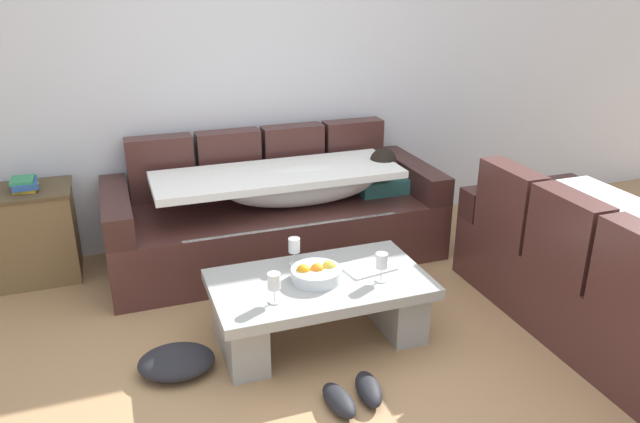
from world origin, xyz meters
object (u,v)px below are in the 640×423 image
object	(u,v)px
couch_along_wall	(280,214)
pair_of_shoes	(354,395)
couch_near_window	(611,278)
wine_glass_far_back	(294,246)
wine_glass_near_left	(274,282)
side_cabinet	(20,236)
wine_glass_near_right	(382,262)
coffee_table	(319,301)
book_stack_on_cabinet	(25,184)
open_magazine	(368,267)
crumpled_garment	(177,362)
fruit_bowl	(316,273)

from	to	relation	value
couch_along_wall	pair_of_shoes	distance (m)	1.74
couch_near_window	wine_glass_far_back	xyz separation A→B (m)	(-1.68, 0.68, 0.16)
wine_glass_near_left	side_cabinet	distance (m)	2.03
side_cabinet	pair_of_shoes	world-z (taller)	side_cabinet
wine_glass_near_right	wine_glass_far_back	bearing A→B (deg)	137.89
coffee_table	wine_glass_near_left	size ratio (longest dim) A/B	7.23
wine_glass_near_right	book_stack_on_cabinet	world-z (taller)	book_stack_on_cabinet
wine_glass_near_left	open_magazine	distance (m)	0.65
wine_glass_near_left	pair_of_shoes	distance (m)	0.68
coffee_table	wine_glass_near_right	distance (m)	0.43
couch_along_wall	book_stack_on_cabinet	distance (m)	1.71
couch_along_wall	open_magazine	size ratio (longest dim) A/B	8.34
couch_along_wall	couch_near_window	world-z (taller)	same
book_stack_on_cabinet	couch_near_window	bearing A→B (deg)	-29.81
side_cabinet	crumpled_garment	xyz separation A→B (m)	(0.83, -1.40, -0.26)
book_stack_on_cabinet	wine_glass_near_right	bearing A→B (deg)	-38.37
fruit_bowl	wine_glass_far_back	xyz separation A→B (m)	(-0.06, 0.22, 0.08)
couch_along_wall	wine_glass_far_back	xyz separation A→B (m)	(-0.17, -0.91, 0.16)
side_cabinet	book_stack_on_cabinet	xyz separation A→B (m)	(0.08, -0.00, 0.36)
couch_along_wall	fruit_bowl	distance (m)	1.14
wine_glass_far_back	book_stack_on_cabinet	bearing A→B (deg)	142.68
fruit_bowl	pair_of_shoes	bearing A→B (deg)	-91.04
fruit_bowl	crumpled_garment	bearing A→B (deg)	-176.73
open_magazine	pair_of_shoes	bearing A→B (deg)	-127.77
wine_glass_near_left	book_stack_on_cabinet	xyz separation A→B (m)	(-1.26, 1.51, 0.18)
couch_along_wall	pair_of_shoes	bearing A→B (deg)	-94.23
couch_along_wall	coffee_table	xyz separation A→B (m)	(-0.10, -1.13, -0.09)
book_stack_on_cabinet	couch_along_wall	bearing A→B (deg)	-7.72
wine_glass_near_right	pair_of_shoes	distance (m)	0.73
fruit_bowl	wine_glass_near_left	size ratio (longest dim) A/B	1.69
coffee_table	wine_glass_near_left	xyz separation A→B (m)	(-0.30, -0.16, 0.26)
coffee_table	book_stack_on_cabinet	distance (m)	2.11
wine_glass_near_right	wine_glass_far_back	xyz separation A→B (m)	(-0.39, 0.35, 0.00)
fruit_bowl	book_stack_on_cabinet	distance (m)	2.07
wine_glass_far_back	coffee_table	bearing A→B (deg)	-71.14
fruit_bowl	open_magazine	xyz separation A→B (m)	(0.33, 0.04, -0.04)
coffee_table	wine_glass_far_back	bearing A→B (deg)	108.86
couch_along_wall	side_cabinet	world-z (taller)	couch_along_wall
couch_along_wall	pair_of_shoes	xyz separation A→B (m)	(-0.13, -1.72, -0.29)
couch_along_wall	wine_glass_far_back	size ratio (longest dim) A/B	14.07
book_stack_on_cabinet	coffee_table	bearing A→B (deg)	-40.93
wine_glass_near_right	crumpled_garment	xyz separation A→B (m)	(-1.13, 0.08, -0.44)
pair_of_shoes	crumpled_garment	size ratio (longest dim) A/B	0.81
side_cabinet	wine_glass_far_back	bearing A→B (deg)	-35.84
couch_near_window	side_cabinet	size ratio (longest dim) A/B	2.61
pair_of_shoes	side_cabinet	bearing A→B (deg)	129.71
couch_near_window	wine_glass_near_right	size ratio (longest dim) A/B	11.32
coffee_table	wine_glass_near_left	world-z (taller)	wine_glass_near_left
wine_glass_near_right	open_magazine	world-z (taller)	wine_glass_near_right
fruit_bowl	wine_glass_near_left	bearing A→B (deg)	-150.95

